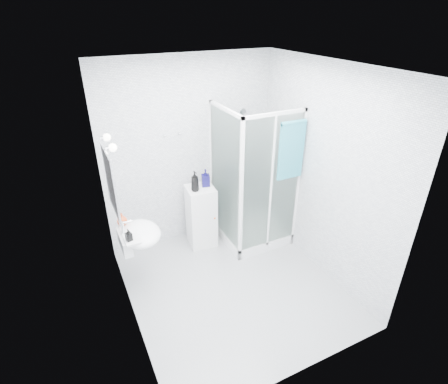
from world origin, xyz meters
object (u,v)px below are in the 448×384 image
shower_enclosure (250,214)px  soap_dispenser_black (129,235)px  shampoo_bottle_b (206,178)px  wall_basin (138,235)px  storage_cabinet (201,216)px  soap_dispenser_orange (122,219)px  shampoo_bottle_a (195,181)px  hand_towel (291,149)px

shower_enclosure → soap_dispenser_black: bearing=-165.0°
shampoo_bottle_b → wall_basin: bearing=-151.5°
storage_cabinet → soap_dispenser_black: 1.42m
storage_cabinet → soap_dispenser_black: soap_dispenser_black is taller
storage_cabinet → shampoo_bottle_b: shampoo_bottle_b is taller
soap_dispenser_orange → shampoo_bottle_a: bearing=18.2°
hand_towel → shampoo_bottle_a: (-1.06, 0.61, -0.49)m
wall_basin → shampoo_bottle_b: (1.10, 0.60, 0.23)m
storage_cabinet → soap_dispenser_black: size_ratio=6.57×
wall_basin → shampoo_bottle_a: (0.91, 0.52, 0.25)m
wall_basin → shampoo_bottle_a: shampoo_bottle_a is taller
wall_basin → soap_dispenser_orange: (-0.12, 0.18, 0.14)m
soap_dispenser_orange → hand_towel: bearing=-7.2°
shampoo_bottle_b → soap_dispenser_orange: shampoo_bottle_b is taller
hand_towel → soap_dispenser_black: hand_towel is taller
shampoo_bottle_a → soap_dispenser_black: size_ratio=2.05×
hand_towel → soap_dispenser_black: size_ratio=5.46×
storage_cabinet → hand_towel: bearing=-28.4°
shower_enclosure → soap_dispenser_black: size_ratio=14.55×
wall_basin → hand_towel: (1.97, -0.09, 0.73)m
shampoo_bottle_a → shampoo_bottle_b: size_ratio=1.17×
shampoo_bottle_a → hand_towel: bearing=-29.8°
storage_cabinet → hand_towel: size_ratio=1.20×
soap_dispenser_orange → soap_dispenser_black: (0.00, -0.34, -0.01)m
storage_cabinet → soap_dispenser_orange: 1.29m
shower_enclosure → hand_towel: size_ratio=2.66×
wall_basin → soap_dispenser_orange: size_ratio=3.72×
shampoo_bottle_a → storage_cabinet: bearing=25.4°
soap_dispenser_black → soap_dispenser_orange: bearing=90.0°
shower_enclosure → shampoo_bottle_a: (-0.74, 0.20, 0.60)m
soap_dispenser_orange → soap_dispenser_black: bearing=-90.0°
shower_enclosure → soap_dispenser_orange: bearing=-175.6°
hand_towel → soap_dispenser_orange: hand_towel is taller
wall_basin → storage_cabinet: 1.20m
storage_cabinet → shampoo_bottle_b: bearing=24.3°
shampoo_bottle_b → soap_dispenser_black: bearing=-148.2°
wall_basin → soap_dispenser_black: size_ratio=4.07×
shower_enclosure → soap_dispenser_orange: size_ratio=13.30×
hand_towel → wall_basin: bearing=177.5°
hand_towel → shampoo_bottle_b: bearing=142.0°
shower_enclosure → storage_cabinet: shower_enclosure is taller
shampoo_bottle_b → soap_dispenser_black: 1.44m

